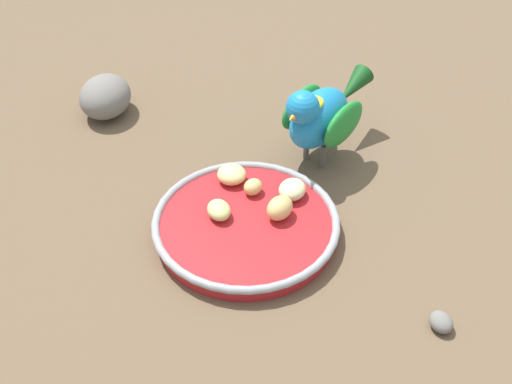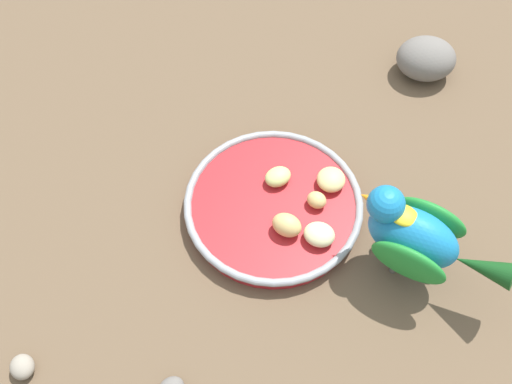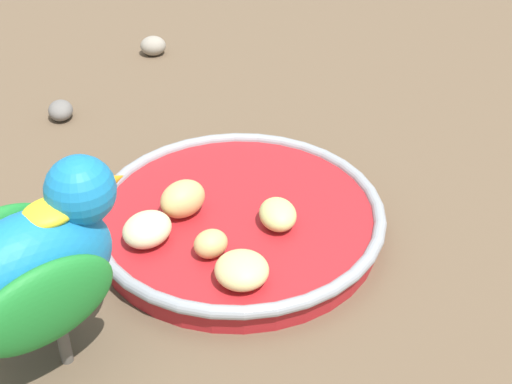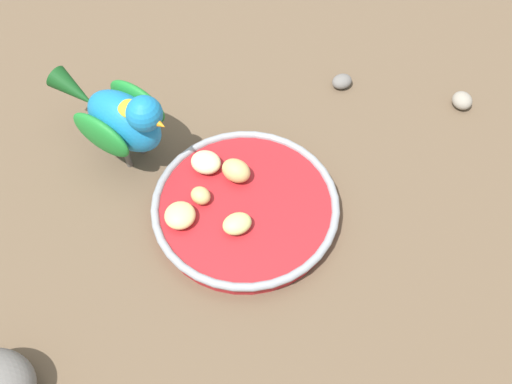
# 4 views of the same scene
# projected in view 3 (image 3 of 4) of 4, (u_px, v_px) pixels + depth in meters

# --- Properties ---
(ground_plane) EXTENTS (4.00, 4.00, 0.00)m
(ground_plane) POSITION_uv_depth(u_px,v_px,m) (211.00, 244.00, 0.57)
(ground_plane) COLOR brown
(feeding_bowl) EXTENTS (0.23, 0.23, 0.03)m
(feeding_bowl) POSITION_uv_depth(u_px,v_px,m) (238.00, 218.00, 0.57)
(feeding_bowl) COLOR #AD1E23
(feeding_bowl) RESTS_ON ground_plane
(apple_piece_0) EXTENTS (0.05, 0.05, 0.02)m
(apple_piece_0) POSITION_uv_depth(u_px,v_px,m) (278.00, 214.00, 0.55)
(apple_piece_0) COLOR #C6D17A
(apple_piece_0) RESTS_ON feeding_bowl
(apple_piece_1) EXTENTS (0.03, 0.03, 0.02)m
(apple_piece_1) POSITION_uv_depth(u_px,v_px,m) (211.00, 244.00, 0.52)
(apple_piece_1) COLOR tan
(apple_piece_1) RESTS_ON feeding_bowl
(apple_piece_2) EXTENTS (0.04, 0.04, 0.02)m
(apple_piece_2) POSITION_uv_depth(u_px,v_px,m) (147.00, 229.00, 0.53)
(apple_piece_2) COLOR beige
(apple_piece_2) RESTS_ON feeding_bowl
(apple_piece_3) EXTENTS (0.04, 0.04, 0.02)m
(apple_piece_3) POSITION_uv_depth(u_px,v_px,m) (242.00, 270.00, 0.50)
(apple_piece_3) COLOR #E5C67F
(apple_piece_3) RESTS_ON feeding_bowl
(apple_piece_4) EXTENTS (0.04, 0.04, 0.03)m
(apple_piece_4) POSITION_uv_depth(u_px,v_px,m) (183.00, 199.00, 0.56)
(apple_piece_4) COLOR tan
(apple_piece_4) RESTS_ON feeding_bowl
(parrot) EXTENTS (0.19, 0.11, 0.14)m
(parrot) POSITION_uv_depth(u_px,v_px,m) (24.00, 267.00, 0.43)
(parrot) COLOR #59544C
(parrot) RESTS_ON ground_plane
(pebble_0) EXTENTS (0.04, 0.04, 0.02)m
(pebble_0) POSITION_uv_depth(u_px,v_px,m) (61.00, 110.00, 0.73)
(pebble_0) COLOR slate
(pebble_0) RESTS_ON ground_plane
(pebble_1) EXTENTS (0.04, 0.04, 0.02)m
(pebble_1) POSITION_uv_depth(u_px,v_px,m) (153.00, 46.00, 0.85)
(pebble_1) COLOR gray
(pebble_1) RESTS_ON ground_plane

